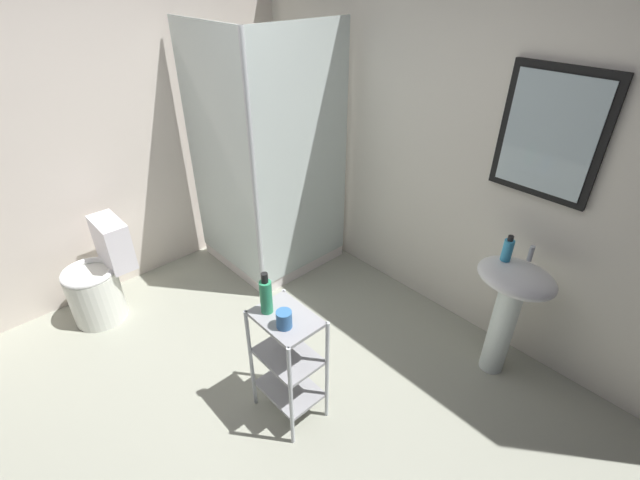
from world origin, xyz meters
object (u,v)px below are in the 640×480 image
(pedestal_sink, at_px, (510,299))
(body_wash_bottle_green, at_px, (266,296))
(storage_cart, at_px, (288,358))
(shower_stall, at_px, (269,216))
(rinse_cup, at_px, (284,319))
(hand_soap_bottle, at_px, (508,250))
(toilet, at_px, (99,281))

(pedestal_sink, bearing_deg, body_wash_bottle_green, -121.30)
(storage_cart, distance_m, body_wash_bottle_green, 0.42)
(shower_stall, height_order, pedestal_sink, shower_stall)
(storage_cart, bearing_deg, pedestal_sink, 61.39)
(shower_stall, height_order, body_wash_bottle_green, shower_stall)
(rinse_cup, bearing_deg, hand_soap_bottle, 68.33)
(pedestal_sink, relative_size, rinse_cup, 8.47)
(storage_cart, bearing_deg, shower_stall, 146.63)
(pedestal_sink, relative_size, storage_cart, 1.09)
(shower_stall, relative_size, toilet, 2.63)
(body_wash_bottle_green, bearing_deg, pedestal_sink, 58.70)
(shower_stall, distance_m, rinse_cup, 1.69)
(storage_cart, bearing_deg, rinse_cup, -43.82)
(body_wash_bottle_green, height_order, rinse_cup, body_wash_bottle_green)
(shower_stall, bearing_deg, toilet, -102.10)
(hand_soap_bottle, xyz_separation_m, rinse_cup, (-0.51, -1.27, -0.09))
(shower_stall, bearing_deg, storage_cart, -33.37)
(hand_soap_bottle, bearing_deg, shower_stall, -169.53)
(storage_cart, xyz_separation_m, body_wash_bottle_green, (-0.10, -0.04, 0.41))
(pedestal_sink, distance_m, hand_soap_bottle, 0.32)
(shower_stall, distance_m, hand_soap_bottle, 1.96)
(storage_cart, bearing_deg, body_wash_bottle_green, -156.85)
(shower_stall, height_order, storage_cart, shower_stall)
(shower_stall, distance_m, storage_cart, 1.59)
(toilet, distance_m, rinse_cup, 1.79)
(pedestal_sink, height_order, hand_soap_bottle, hand_soap_bottle)
(toilet, distance_m, body_wash_bottle_green, 1.67)
(shower_stall, relative_size, body_wash_bottle_green, 8.10)
(hand_soap_bottle, distance_m, rinse_cup, 1.37)
(storage_cart, relative_size, body_wash_bottle_green, 3.00)
(pedestal_sink, distance_m, toilet, 2.84)
(pedestal_sink, xyz_separation_m, hand_soap_bottle, (-0.10, 0.02, 0.30))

